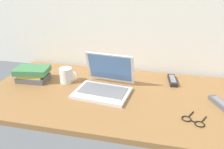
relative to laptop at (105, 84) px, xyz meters
The scene contains 7 objects.
desk 0.12m from the laptop, 12.78° to the right, with size 1.60×0.76×0.03m.
laptop is the anchor object (origin of this frame).
coffee_mug 0.27m from the laptop, 167.60° to the left, with size 0.12×0.08×0.10m.
remote_control_near 0.64m from the laptop, ahead, with size 0.11×0.16×0.02m.
remote_control_far 0.45m from the laptop, 28.48° to the left, with size 0.06×0.16×0.02m.
eyeglasses 0.53m from the laptop, 23.47° to the right, with size 0.13×0.13×0.01m.
book_stack 0.49m from the laptop, behind, with size 0.23×0.17×0.09m.
Camera 1 is at (0.20, -1.12, 0.65)m, focal length 35.60 mm.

